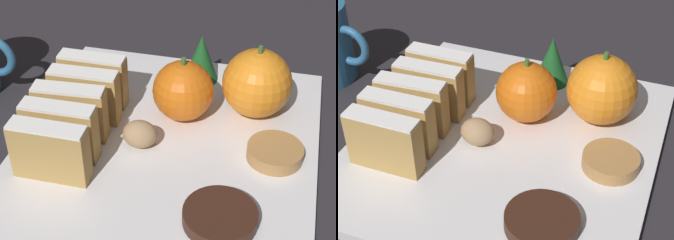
% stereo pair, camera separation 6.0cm
% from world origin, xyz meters
% --- Properties ---
extents(ground_plane, '(6.00, 6.00, 0.00)m').
position_xyz_m(ground_plane, '(0.00, 0.00, 0.00)').
color(ground_plane, '#28262B').
extents(serving_platter, '(0.32, 0.35, 0.01)m').
position_xyz_m(serving_platter, '(0.00, 0.00, 0.01)').
color(serving_platter, white).
rests_on(serving_platter, ground_plane).
extents(stollen_slice_front, '(0.08, 0.02, 0.06)m').
position_xyz_m(stollen_slice_front, '(-0.10, -0.08, 0.04)').
color(stollen_slice_front, tan).
rests_on(stollen_slice_front, serving_platter).
extents(stollen_slice_second, '(0.08, 0.02, 0.06)m').
position_xyz_m(stollen_slice_second, '(-0.10, -0.05, 0.04)').
color(stollen_slice_second, tan).
rests_on(stollen_slice_second, serving_platter).
extents(stollen_slice_third, '(0.08, 0.03, 0.06)m').
position_xyz_m(stollen_slice_third, '(-0.11, -0.01, 0.04)').
color(stollen_slice_third, tan).
rests_on(stollen_slice_third, serving_platter).
extents(stollen_slice_fourth, '(0.08, 0.02, 0.06)m').
position_xyz_m(stollen_slice_fourth, '(-0.10, 0.02, 0.04)').
color(stollen_slice_fourth, tan).
rests_on(stollen_slice_fourth, serving_platter).
extents(stollen_slice_fifth, '(0.08, 0.02, 0.06)m').
position_xyz_m(stollen_slice_fifth, '(-0.10, 0.05, 0.04)').
color(stollen_slice_fifth, tan).
rests_on(stollen_slice_fifth, serving_platter).
extents(orange_near, '(0.07, 0.07, 0.08)m').
position_xyz_m(orange_near, '(0.01, 0.05, 0.05)').
color(orange_near, orange).
rests_on(orange_near, serving_platter).
extents(orange_far, '(0.08, 0.08, 0.09)m').
position_xyz_m(orange_far, '(0.08, 0.08, 0.05)').
color(orange_far, orange).
rests_on(orange_far, serving_platter).
extents(walnut, '(0.04, 0.03, 0.03)m').
position_xyz_m(walnut, '(-0.03, -0.01, 0.03)').
color(walnut, tan).
rests_on(walnut, serving_platter).
extents(chocolate_cookie, '(0.07, 0.07, 0.01)m').
position_xyz_m(chocolate_cookie, '(0.07, -0.10, 0.02)').
color(chocolate_cookie, '#381E14').
rests_on(chocolate_cookie, serving_platter).
extents(gingerbread_cookie, '(0.06, 0.06, 0.02)m').
position_xyz_m(gingerbread_cookie, '(0.12, 0.00, 0.02)').
color(gingerbread_cookie, '#B27F47').
rests_on(gingerbread_cookie, serving_platter).
extents(evergreen_sprig, '(0.04, 0.04, 0.06)m').
position_xyz_m(evergreen_sprig, '(0.01, 0.13, 0.04)').
color(evergreen_sprig, '#195623').
rests_on(evergreen_sprig, serving_platter).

